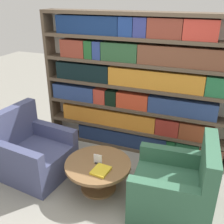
% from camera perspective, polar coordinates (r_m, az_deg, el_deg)
% --- Properties ---
extents(ground_plane, '(14.00, 14.00, 0.00)m').
position_cam_1_polar(ground_plane, '(3.40, -2.41, -18.86)').
color(ground_plane, gray).
extents(bookshelf, '(2.93, 0.30, 2.11)m').
position_cam_1_polar(bookshelf, '(3.96, 5.31, 5.50)').
color(bookshelf, silver).
rests_on(bookshelf, ground_plane).
extents(armchair_left, '(0.94, 0.90, 0.93)m').
position_cam_1_polar(armchair_left, '(3.83, -16.74, -8.69)').
color(armchair_left, '#42476B').
rests_on(armchair_left, ground_plane).
extents(armchair_right, '(0.92, 0.87, 0.93)m').
position_cam_1_polar(armchair_right, '(3.18, 13.60, -15.91)').
color(armchair_right, '#336047').
rests_on(armchair_right, ground_plane).
extents(coffee_table, '(0.83, 0.83, 0.39)m').
position_cam_1_polar(coffee_table, '(3.41, -3.05, -12.53)').
color(coffee_table, brown).
rests_on(coffee_table, ground_plane).
extents(table_sign, '(0.11, 0.06, 0.12)m').
position_cam_1_polar(table_sign, '(3.32, -3.11, -10.32)').
color(table_sign, black).
rests_on(table_sign, coffee_table).
extents(stray_book, '(0.21, 0.24, 0.03)m').
position_cam_1_polar(stray_book, '(3.20, -2.43, -12.62)').
color(stray_book, gold).
rests_on(stray_book, coffee_table).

